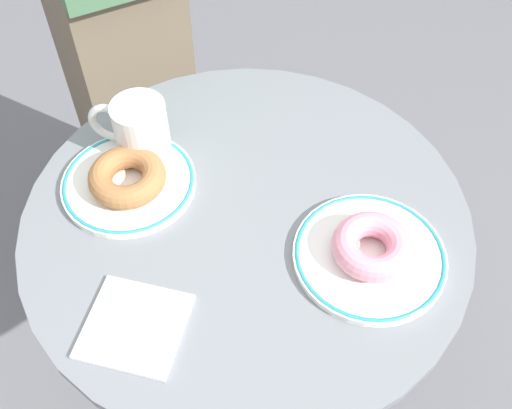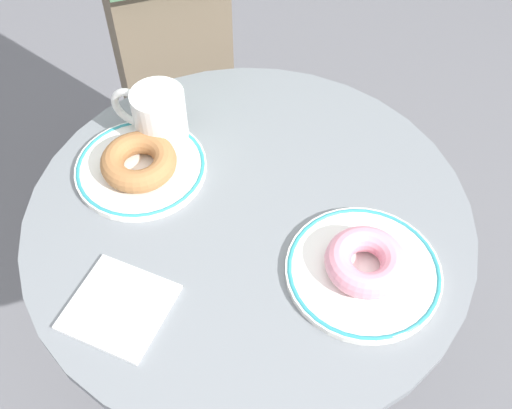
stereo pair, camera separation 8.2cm
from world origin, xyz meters
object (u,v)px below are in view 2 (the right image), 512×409
(donut_cinnamon, at_px, (139,162))
(donut_pink_frosted, at_px, (366,262))
(plate_left, at_px, (141,167))
(cafe_table, at_px, (250,288))
(coffee_mug, at_px, (158,117))
(plate_right, at_px, (363,271))
(paper_napkin, at_px, (119,307))

(donut_cinnamon, height_order, donut_pink_frosted, same)
(plate_left, distance_m, donut_cinnamon, 0.02)
(cafe_table, relative_size, donut_pink_frosted, 6.93)
(donut_cinnamon, relative_size, coffee_mug, 0.91)
(coffee_mug, bearing_deg, cafe_table, -16.06)
(cafe_table, relative_size, coffee_mug, 6.05)
(cafe_table, bearing_deg, donut_pink_frosted, -2.30)
(donut_pink_frosted, distance_m, coffee_mug, 0.39)
(plate_left, height_order, donut_cinnamon, donut_cinnamon)
(plate_right, height_order, coffee_mug, coffee_mug)
(plate_right, bearing_deg, paper_napkin, -139.79)
(cafe_table, bearing_deg, plate_right, -2.30)
(donut_pink_frosted, bearing_deg, plate_right, 0.00)
(cafe_table, height_order, paper_napkin, paper_napkin)
(paper_napkin, relative_size, coffee_mug, 0.99)
(cafe_table, height_order, donut_cinnamon, donut_cinnamon)
(plate_left, xyz_separation_m, donut_pink_frosted, (0.37, 0.01, 0.02))
(plate_right, relative_size, donut_cinnamon, 1.84)
(cafe_table, xyz_separation_m, donut_cinnamon, (-0.18, -0.02, 0.24))
(donut_pink_frosted, bearing_deg, cafe_table, 177.70)
(donut_cinnamon, bearing_deg, plate_right, 2.06)
(plate_left, xyz_separation_m, donut_cinnamon, (0.01, -0.01, 0.02))
(plate_left, bearing_deg, donut_pink_frosted, 0.93)
(plate_left, xyz_separation_m, coffee_mug, (-0.01, 0.07, 0.04))
(plate_right, height_order, donut_pink_frosted, donut_pink_frosted)
(plate_right, bearing_deg, donut_pink_frosted, 0.00)
(cafe_table, distance_m, donut_pink_frosted, 0.31)
(plate_right, relative_size, coffee_mug, 1.69)
(plate_right, xyz_separation_m, coffee_mug, (-0.38, 0.06, 0.04))
(paper_napkin, bearing_deg, donut_cinnamon, 120.40)
(donut_cinnamon, distance_m, donut_pink_frosted, 0.36)
(cafe_table, xyz_separation_m, paper_napkin, (-0.06, -0.22, 0.22))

